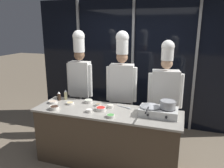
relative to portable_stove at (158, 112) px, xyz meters
The scene contains 21 objects.
ground_plane 1.22m from the portable_stove, behind, with size 24.00×24.00×0.00m, color #7F705B.
window_wall_back 1.84m from the portable_stove, 115.14° to the left, with size 4.47×0.09×2.70m.
demo_counter 0.92m from the portable_stove, behind, with size 2.24×0.70×0.89m.
portable_stove is the anchor object (origin of this frame).
frying_pan 0.15m from the portable_stove, behind, with size 0.30×0.52×0.05m.
stock_pot 0.17m from the portable_stove, ahead, with size 0.24×0.21×0.12m.
squeeze_bottle_oil 1.63m from the portable_stove, behind, with size 0.05×0.05×0.18m.
squeeze_bottle_soy 1.71m from the portable_stove, behind, with size 0.06×0.06×0.15m.
prep_bowl_ginger 1.42m from the portable_stove, behind, with size 0.13×0.13×0.03m.
prep_bowl_bean_sprouts 1.18m from the portable_stove, behind, with size 0.13×0.13×0.05m.
prep_bowl_garlic 0.75m from the portable_stove, behind, with size 0.10×0.10×0.05m.
prep_bowl_chicken 1.72m from the portable_stove, behind, with size 0.15×0.15×0.04m.
prep_bowl_rice 1.01m from the portable_stove, 168.54° to the right, with size 0.10×0.10×0.05m.
prep_bowl_mushrooms 0.97m from the portable_stove, behind, with size 0.10×0.10×0.04m.
prep_bowl_soy_glaze 1.56m from the portable_stove, behind, with size 0.15×0.15×0.05m.
prep_bowl_bell_pepper 0.85m from the portable_stove, behind, with size 0.16×0.16×0.05m.
prep_bowl_scallions 0.68m from the portable_stove, 156.08° to the right, with size 0.12×0.12×0.04m.
serving_spoon_slotted 0.52m from the portable_stove, 164.40° to the left, with size 0.24×0.10×0.02m.
chef_head 1.72m from the portable_stove, 156.71° to the left, with size 0.50×0.22×2.06m.
chef_sous 1.00m from the portable_stove, 138.83° to the left, with size 0.54×0.27×2.06m.
chef_line 0.69m from the portable_stove, 88.08° to the left, with size 0.57×0.31×1.92m.
Camera 1 is at (1.06, -2.90, 2.12)m, focal length 35.00 mm.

